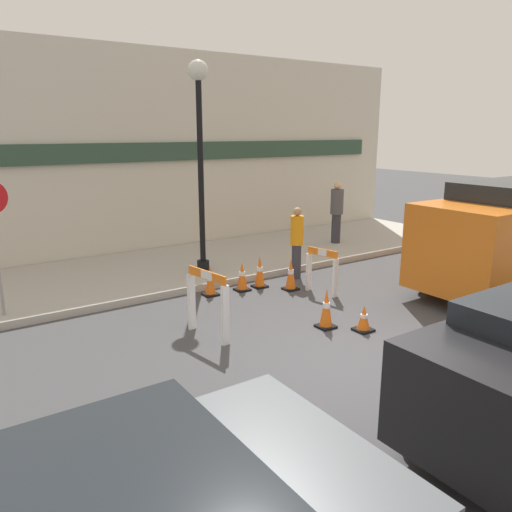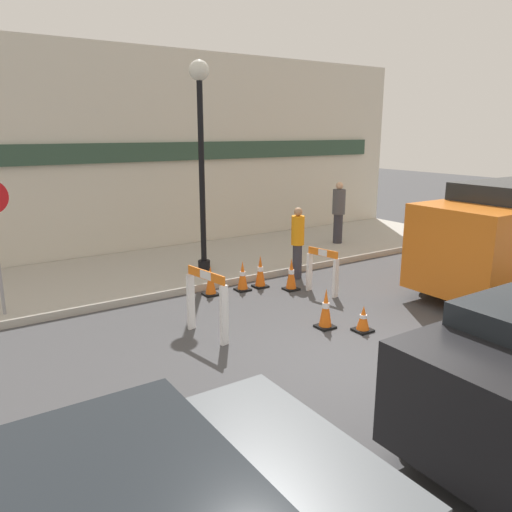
{
  "view_description": "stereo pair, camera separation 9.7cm",
  "coord_description": "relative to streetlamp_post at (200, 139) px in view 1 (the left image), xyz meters",
  "views": [
    {
      "loc": [
        -5.12,
        -4.61,
        3.36
      ],
      "look_at": [
        0.13,
        3.14,
        1.0
      ],
      "focal_mm": 35.0,
      "sensor_mm": 36.0,
      "label": 1
    },
    {
      "loc": [
        -5.04,
        -4.67,
        3.36
      ],
      "look_at": [
        0.13,
        3.14,
        1.0
      ],
      "focal_mm": 35.0,
      "sensor_mm": 36.0,
      "label": 2
    }
  ],
  "objects": [
    {
      "name": "streetlamp_post",
      "position": [
        0.0,
        0.0,
        0.0
      ],
      "size": [
        0.44,
        0.44,
        4.69
      ],
      "color": "black",
      "rests_on": "sidewalk_slab"
    },
    {
      "name": "person_pedestrian",
      "position": [
        4.66,
        0.49,
        -2.08
      ],
      "size": [
        0.48,
        0.48,
        1.78
      ],
      "rotation": [
        0.0,
        0.0,
        2.76
      ],
      "color": "#33333D",
      "rests_on": "sidewalk_slab"
    },
    {
      "name": "traffic_cone_3",
      "position": [
        0.71,
        -4.47,
        -2.97
      ],
      "size": [
        0.3,
        0.3,
        0.46
      ],
      "color": "black",
      "rests_on": "ground_plane"
    },
    {
      "name": "traffic_cone_1",
      "position": [
        -0.54,
        -1.31,
        -2.88
      ],
      "size": [
        0.3,
        0.3,
        0.63
      ],
      "color": "black",
      "rests_on": "ground_plane"
    },
    {
      "name": "traffic_cone_5",
      "position": [
        0.64,
        -1.42,
        -2.84
      ],
      "size": [
        0.3,
        0.3,
        0.72
      ],
      "color": "black",
      "rests_on": "ground_plane"
    },
    {
      "name": "storefront_facade",
      "position": [
        -0.21,
        2.9,
        -0.43
      ],
      "size": [
        18.0,
        0.22,
        5.5
      ],
      "color": "beige",
      "rests_on": "ground_plane"
    },
    {
      "name": "barricade_1",
      "position": [
        1.47,
        -2.52,
        -2.67
      ],
      "size": [
        0.29,
        0.76,
        0.97
      ],
      "rotation": [
        0.0,
        0.0,
        8.07
      ],
      "color": "white",
      "rests_on": "ground_plane"
    },
    {
      "name": "sidewalk_slab",
      "position": [
        -0.21,
        0.93,
        -3.11
      ],
      "size": [
        18.0,
        3.81,
        0.15
      ],
      "color": "#ADA89E",
      "rests_on": "ground_plane"
    },
    {
      "name": "traffic_cone_2",
      "position": [
        1.09,
        -1.95,
        -2.84
      ],
      "size": [
        0.3,
        0.3,
        0.71
      ],
      "color": "black",
      "rests_on": "ground_plane"
    },
    {
      "name": "traffic_cone_4",
      "position": [
        0.28,
        -3.99,
        -2.84
      ],
      "size": [
        0.3,
        0.3,
        0.72
      ],
      "color": "black",
      "rests_on": "ground_plane"
    },
    {
      "name": "traffic_cone_0",
      "position": [
        0.19,
        -1.4,
        -2.87
      ],
      "size": [
        0.3,
        0.3,
        0.65
      ],
      "color": "black",
      "rests_on": "ground_plane"
    },
    {
      "name": "barricade_0",
      "position": [
        -1.62,
        -3.19,
        -2.56
      ],
      "size": [
        0.28,
        0.98,
        1.15
      ],
      "rotation": [
        0.0,
        0.0,
        4.87
      ],
      "color": "white",
      "rests_on": "ground_plane"
    },
    {
      "name": "person_worker",
      "position": [
        1.75,
        -1.32,
        -2.28
      ],
      "size": [
        0.43,
        0.43,
        1.67
      ],
      "rotation": [
        0.0,
        0.0,
        -2.45
      ],
      "color": "#33333D",
      "rests_on": "ground_plane"
    },
    {
      "name": "ground_plane",
      "position": [
        -0.21,
        -5.48,
        -3.19
      ],
      "size": [
        60.0,
        60.0,
        0.0
      ],
      "primitive_type": "plane",
      "color": "#424244"
    }
  ]
}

